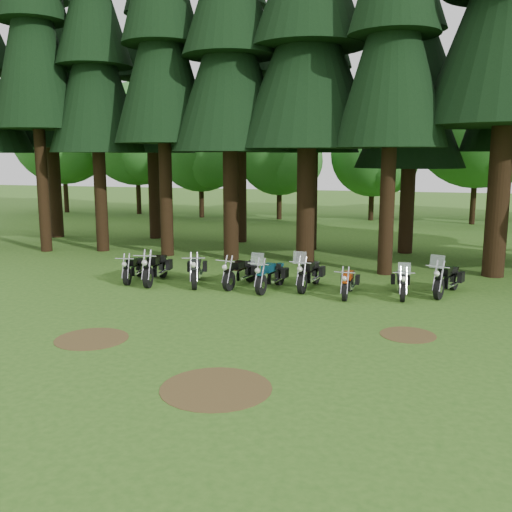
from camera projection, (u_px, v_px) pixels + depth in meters
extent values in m
plane|color=#315F1B|center=(233.00, 326.00, 15.14)|extent=(120.00, 120.00, 0.00)
cylinder|color=black|center=(42.00, 179.00, 26.41)|extent=(0.52, 0.52, 6.77)
cone|color=black|center=(33.00, 32.00, 25.28)|extent=(3.92, 3.92, 8.47)
cylinder|color=black|center=(101.00, 192.00, 26.63)|extent=(0.58, 0.58, 5.53)
cone|color=black|center=(95.00, 75.00, 25.70)|extent=(4.32, 4.32, 6.91)
cylinder|color=black|center=(166.00, 189.00, 25.33)|extent=(0.58, 0.58, 5.99)
cone|color=black|center=(162.00, 54.00, 24.33)|extent=(4.32, 4.32, 7.49)
cylinder|color=black|center=(231.00, 195.00, 24.43)|extent=(0.66, 0.66, 5.57)
cone|color=black|center=(230.00, 66.00, 23.50)|extent=(4.95, 4.95, 6.96)
cylinder|color=black|center=(306.00, 195.00, 23.55)|extent=(0.77, 0.77, 5.70)
cone|color=black|center=(308.00, 57.00, 22.60)|extent=(5.81, 5.81, 7.12)
cylinder|color=black|center=(387.00, 199.00, 21.29)|extent=(0.55, 0.55, 5.71)
cone|color=black|center=(393.00, 46.00, 20.33)|extent=(4.15, 4.15, 7.14)
cylinder|color=black|center=(499.00, 188.00, 20.83)|extent=(0.80, 0.80, 6.62)
cone|color=black|center=(512.00, 4.00, 19.72)|extent=(5.98, 5.98, 8.27)
cylinder|color=black|center=(55.00, 184.00, 31.18)|extent=(0.67, 0.67, 5.87)
cone|color=black|center=(48.00, 77.00, 30.20)|extent=(5.00, 5.00, 7.33)
cone|color=black|center=(44.00, 8.00, 29.60)|extent=(4.00, 4.00, 6.19)
cylinder|color=black|center=(154.00, 187.00, 30.76)|extent=(0.60, 0.60, 5.53)
cone|color=black|center=(151.00, 86.00, 29.84)|extent=(4.52, 4.52, 6.91)
cone|color=black|center=(149.00, 20.00, 29.27)|extent=(3.62, 3.62, 5.83)
cylinder|color=black|center=(240.00, 189.00, 29.47)|extent=(0.65, 0.65, 5.55)
cone|color=black|center=(240.00, 82.00, 28.55)|extent=(4.85, 4.85, 6.94)
cone|color=black|center=(239.00, 13.00, 27.98)|extent=(3.88, 3.88, 5.86)
cylinder|color=black|center=(311.00, 192.00, 27.00)|extent=(0.58, 0.58, 5.52)
cone|color=black|center=(313.00, 76.00, 26.07)|extent=(4.35, 4.35, 6.90)
cone|color=black|center=(315.00, 0.00, 25.51)|extent=(3.48, 3.48, 5.83)
cylinder|color=black|center=(407.00, 202.00, 26.15)|extent=(0.66, 0.66, 4.70)
cone|color=black|center=(412.00, 101.00, 25.36)|extent=(4.94, 4.94, 5.87)
cone|color=black|center=(415.00, 36.00, 24.88)|extent=(3.95, 3.95, 4.96)
cylinder|color=black|center=(504.00, 195.00, 24.60)|extent=(0.53, 0.53, 5.56)
cylinder|color=black|center=(66.00, 191.00, 45.12)|extent=(0.36, 0.36, 3.33)
sphere|color=#226B1E|center=(63.00, 134.00, 44.35)|extent=(7.78, 7.78, 7.78)
sphere|color=#226B1E|center=(71.00, 144.00, 43.28)|extent=(5.55, 5.55, 5.55)
cylinder|color=black|center=(139.00, 192.00, 43.92)|extent=(0.36, 0.36, 3.29)
sphere|color=#226B1E|center=(136.00, 134.00, 43.15)|extent=(7.69, 7.69, 7.69)
sphere|color=#226B1E|center=(147.00, 144.00, 42.10)|extent=(5.49, 5.49, 5.49)
cylinder|color=black|center=(202.00, 198.00, 41.46)|extent=(0.36, 0.36, 2.80)
sphere|color=#226B1E|center=(201.00, 146.00, 40.81)|extent=(6.53, 6.53, 6.53)
sphere|color=#226B1E|center=(212.00, 155.00, 39.91)|extent=(4.67, 4.67, 4.67)
cylinder|color=black|center=(279.00, 201.00, 40.22)|extent=(0.36, 0.36, 2.55)
sphere|color=#226B1E|center=(280.00, 152.00, 39.63)|extent=(5.95, 5.95, 5.95)
sphere|color=#226B1E|center=(292.00, 161.00, 38.81)|extent=(4.25, 4.25, 4.25)
cylinder|color=black|center=(371.00, 203.00, 39.62)|extent=(0.36, 0.36, 2.47)
sphere|color=#226B1E|center=(373.00, 154.00, 39.05)|extent=(5.76, 5.76, 5.76)
sphere|color=#226B1E|center=(387.00, 163.00, 38.25)|extent=(4.12, 4.12, 4.12)
cylinder|color=black|center=(473.00, 197.00, 37.21)|extent=(0.36, 0.36, 3.52)
sphere|color=#226B1E|center=(478.00, 124.00, 36.39)|extent=(8.21, 8.21, 8.21)
sphere|color=#226B1E|center=(503.00, 136.00, 35.26)|extent=(5.87, 5.87, 5.87)
cylinder|color=#4C3D1E|center=(92.00, 339.00, 14.07)|extent=(1.80, 1.80, 0.01)
cylinder|color=#4C3D1E|center=(408.00, 335.00, 14.37)|extent=(1.40, 1.40, 0.01)
cylinder|color=#4C3D1E|center=(216.00, 388.00, 11.08)|extent=(2.20, 2.20, 0.01)
cylinder|color=black|center=(127.00, 277.00, 19.83)|extent=(0.24, 0.63, 0.61)
cylinder|color=black|center=(140.00, 269.00, 21.24)|extent=(0.24, 0.63, 0.61)
cube|color=silver|center=(134.00, 270.00, 20.57)|extent=(0.37, 0.69, 0.32)
cube|color=black|center=(132.00, 262.00, 20.30)|extent=(0.37, 0.55, 0.22)
cube|color=black|center=(136.00, 261.00, 20.73)|extent=(0.37, 0.55, 0.11)
cylinder|color=black|center=(148.00, 277.00, 19.43)|extent=(0.25, 0.74, 0.72)
cylinder|color=black|center=(163.00, 268.00, 21.08)|extent=(0.25, 0.74, 0.72)
cube|color=silver|center=(156.00, 269.00, 20.29)|extent=(0.41, 0.80, 0.37)
cube|color=black|center=(154.00, 260.00, 19.98)|extent=(0.41, 0.64, 0.26)
cube|color=black|center=(158.00, 259.00, 20.47)|extent=(0.41, 0.64, 0.13)
cylinder|color=black|center=(194.00, 279.00, 19.19)|extent=(0.36, 0.71, 0.70)
cylinder|color=black|center=(198.00, 270.00, 20.81)|extent=(0.36, 0.71, 0.70)
cube|color=silver|center=(196.00, 271.00, 20.04)|extent=(0.52, 0.80, 0.36)
cube|color=#24242A|center=(195.00, 262.00, 19.73)|extent=(0.49, 0.66, 0.26)
cube|color=black|center=(196.00, 261.00, 20.22)|extent=(0.49, 0.66, 0.13)
cylinder|color=black|center=(229.00, 281.00, 19.02)|extent=(0.27, 0.67, 0.66)
cylinder|color=black|center=(251.00, 273.00, 20.37)|extent=(0.27, 0.67, 0.66)
cube|color=silver|center=(241.00, 274.00, 19.72)|extent=(0.41, 0.74, 0.34)
cube|color=black|center=(238.00, 265.00, 19.46)|extent=(0.40, 0.60, 0.24)
cube|color=black|center=(244.00, 264.00, 19.86)|extent=(0.40, 0.60, 0.12)
cylinder|color=black|center=(261.00, 285.00, 18.43)|extent=(0.24, 0.68, 0.67)
cylinder|color=black|center=(279.00, 276.00, 19.84)|extent=(0.24, 0.68, 0.67)
cube|color=silver|center=(271.00, 277.00, 19.17)|extent=(0.38, 0.74, 0.34)
cube|color=navy|center=(269.00, 268.00, 18.89)|extent=(0.38, 0.60, 0.24)
cube|color=black|center=(274.00, 267.00, 19.32)|extent=(0.38, 0.60, 0.12)
cube|color=silver|center=(257.00, 259.00, 18.00)|extent=(0.44, 0.19, 0.40)
cylinder|color=black|center=(302.00, 284.00, 18.62)|extent=(0.21, 0.69, 0.68)
cylinder|color=black|center=(316.00, 274.00, 20.07)|extent=(0.21, 0.69, 0.68)
cube|color=silver|center=(310.00, 276.00, 19.37)|extent=(0.36, 0.74, 0.35)
cube|color=black|center=(308.00, 266.00, 19.09)|extent=(0.36, 0.59, 0.25)
cube|color=black|center=(312.00, 265.00, 19.53)|extent=(0.36, 0.59, 0.12)
cube|color=silver|center=(300.00, 258.00, 18.18)|extent=(0.44, 0.17, 0.40)
cylinder|color=black|center=(345.00, 292.00, 17.68)|extent=(0.13, 0.59, 0.59)
cylinder|color=black|center=(351.00, 282.00, 19.00)|extent=(0.13, 0.59, 0.59)
cube|color=silver|center=(348.00, 284.00, 18.37)|extent=(0.26, 0.63, 0.31)
cube|color=#B63C0E|center=(348.00, 275.00, 18.12)|extent=(0.27, 0.50, 0.22)
cube|color=black|center=(349.00, 274.00, 18.51)|extent=(0.27, 0.50, 0.11)
cylinder|color=black|center=(403.00, 292.00, 17.58)|extent=(0.18, 0.61, 0.60)
cylinder|color=black|center=(400.00, 282.00, 18.94)|extent=(0.18, 0.61, 0.60)
cube|color=silver|center=(401.00, 284.00, 18.29)|extent=(0.31, 0.66, 0.31)
cube|color=black|center=(402.00, 276.00, 18.03)|extent=(0.32, 0.52, 0.22)
cube|color=black|center=(401.00, 274.00, 18.44)|extent=(0.32, 0.52, 0.11)
cube|color=silver|center=(404.00, 268.00, 17.18)|extent=(0.39, 0.15, 0.36)
cylinder|color=black|center=(439.00, 289.00, 17.86)|extent=(0.36, 0.69, 0.68)
cylinder|color=black|center=(454.00, 280.00, 19.15)|extent=(0.36, 0.69, 0.68)
cube|color=silver|center=(447.00, 281.00, 18.53)|extent=(0.51, 0.78, 0.35)
cube|color=black|center=(446.00, 271.00, 18.27)|extent=(0.48, 0.64, 0.25)
cube|color=black|center=(450.00, 270.00, 18.66)|extent=(0.48, 0.64, 0.12)
cube|color=silver|center=(437.00, 262.00, 17.45)|extent=(0.45, 0.27, 0.41)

